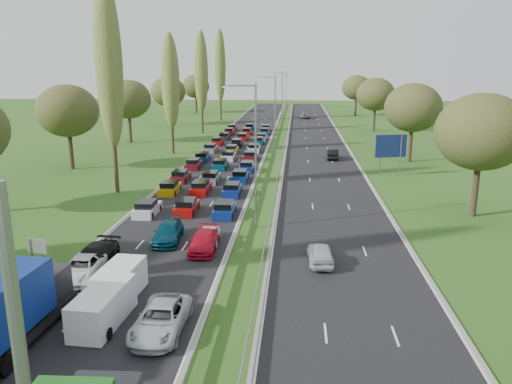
% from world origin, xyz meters
% --- Properties ---
extents(ground, '(260.00, 260.00, 0.00)m').
position_xyz_m(ground, '(4.50, 80.00, 0.00)').
color(ground, '#2D4F18').
rests_on(ground, ground).
extents(near_carriageway, '(10.50, 215.00, 0.04)m').
position_xyz_m(near_carriageway, '(-2.25, 82.50, 0.00)').
color(near_carriageway, black).
rests_on(near_carriageway, ground).
extents(far_carriageway, '(10.50, 215.00, 0.04)m').
position_xyz_m(far_carriageway, '(11.25, 82.50, 0.00)').
color(far_carriageway, black).
rests_on(far_carriageway, ground).
extents(central_reservation, '(2.36, 215.00, 0.32)m').
position_xyz_m(central_reservation, '(4.50, 82.50, 0.55)').
color(central_reservation, gray).
rests_on(central_reservation, ground).
extents(lamp_columns, '(0.18, 140.18, 12.00)m').
position_xyz_m(lamp_columns, '(4.50, 78.00, 6.00)').
color(lamp_columns, gray).
rests_on(lamp_columns, ground).
extents(poplar_row, '(2.80, 127.80, 22.44)m').
position_xyz_m(poplar_row, '(-11.50, 68.17, 12.39)').
color(poplar_row, '#2D2116').
rests_on(poplar_row, ground).
extents(woodland_left, '(8.00, 166.00, 11.10)m').
position_xyz_m(woodland_left, '(-22.00, 62.63, 7.68)').
color(woodland_left, '#2D2116').
rests_on(woodland_left, ground).
extents(woodland_right, '(8.00, 153.00, 11.10)m').
position_xyz_m(woodland_right, '(24.00, 66.67, 7.68)').
color(woodland_right, '#2D2116').
rests_on(woodland_right, ground).
extents(traffic_queue_fill, '(9.14, 68.35, 0.80)m').
position_xyz_m(traffic_queue_fill, '(-2.27, 77.60, 0.44)').
color(traffic_queue_fill, silver).
rests_on(traffic_queue_fill, ground).
extents(near_car_2, '(2.42, 4.88, 1.33)m').
position_xyz_m(near_car_2, '(-5.80, 31.67, 0.68)').
color(near_car_2, white).
rests_on(near_car_2, near_carriageway).
extents(near_car_3, '(2.46, 5.17, 1.46)m').
position_xyz_m(near_car_3, '(-5.72, 33.52, 0.75)').
color(near_car_3, black).
rests_on(near_car_3, near_carriageway).
extents(near_car_7, '(2.41, 5.09, 1.43)m').
position_xyz_m(near_car_7, '(-2.03, 39.00, 0.74)').
color(near_car_7, '#043848').
rests_on(near_car_7, near_carriageway).
extents(near_car_9, '(1.52, 4.09, 1.33)m').
position_xyz_m(near_car_9, '(1.09, 25.91, 0.69)').
color(near_car_9, black).
rests_on(near_car_9, near_carriageway).
extents(near_car_10, '(2.43, 5.19, 1.44)m').
position_xyz_m(near_car_10, '(1.09, 25.42, 0.74)').
color(near_car_10, silver).
rests_on(near_car_10, near_carriageway).
extents(near_car_11, '(2.04, 4.79, 1.38)m').
position_xyz_m(near_car_11, '(1.14, 37.29, 0.71)').
color(near_car_11, '#B80B22').
rests_on(near_car_11, near_carriageway).
extents(near_car_12, '(1.79, 3.95, 1.31)m').
position_xyz_m(near_car_12, '(1.21, 38.90, 0.68)').
color(near_car_12, white).
rests_on(near_car_12, near_carriageway).
extents(far_car_0, '(1.84, 4.23, 1.42)m').
position_xyz_m(far_car_0, '(9.62, 35.46, 0.73)').
color(far_car_0, '#B5B7BF').
rests_on(far_car_0, far_carriageway).
extents(far_car_1, '(1.76, 4.61, 1.50)m').
position_xyz_m(far_car_1, '(13.15, 76.23, 0.77)').
color(far_car_1, black).
rests_on(far_car_1, far_carriageway).
extents(far_car_2, '(2.88, 5.62, 1.52)m').
position_xyz_m(far_car_2, '(9.74, 136.37, 0.78)').
color(far_car_2, gray).
rests_on(far_car_2, far_carriageway).
extents(blue_lorry, '(2.55, 9.19, 3.88)m').
position_xyz_m(blue_lorry, '(-5.84, 23.06, 2.01)').
color(blue_lorry, black).
rests_on(blue_lorry, near_carriageway).
extents(white_van_front, '(1.89, 4.81, 1.93)m').
position_xyz_m(white_van_front, '(-2.15, 26.23, 0.99)').
color(white_van_front, white).
rests_on(white_van_front, near_carriageway).
extents(white_van_rear, '(1.90, 4.83, 1.94)m').
position_xyz_m(white_van_rear, '(-2.38, 28.99, 1.00)').
color(white_van_rear, white).
rests_on(white_van_rear, near_carriageway).
extents(info_sign, '(1.48, 0.47, 2.10)m').
position_xyz_m(info_sign, '(-9.40, 32.95, 1.37)').
color(info_sign, gray).
rests_on(info_sign, ground).
extents(direction_sign, '(3.91, 1.04, 5.20)m').
position_xyz_m(direction_sign, '(19.40, 64.71, 3.57)').
color(direction_sign, gray).
rests_on(direction_sign, ground).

